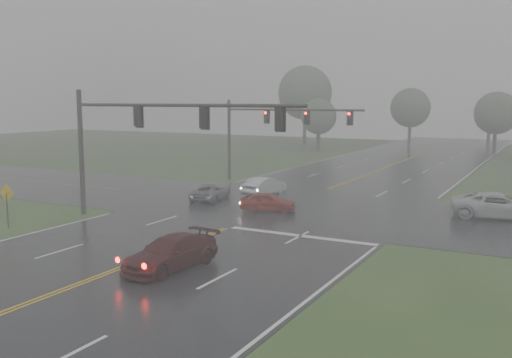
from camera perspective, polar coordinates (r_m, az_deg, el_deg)
The scene contains 17 objects.
ground at distance 22.36m, azimuth -22.50°, elevation -11.72°, with size 180.00×180.00×0.00m, color #2B491F.
main_road at distance 37.75m, azimuth 1.66°, elevation -3.20°, with size 18.00×160.00×0.02m, color black.
cross_street at distance 39.51m, azimuth 2.96°, elevation -2.70°, with size 120.00×14.00×0.02m, color black.
stop_bar at distance 30.93m, azimuth 4.48°, elevation -5.72°, with size 8.50×0.50×0.01m, color silver.
sedan_maroon at distance 25.32m, azimuth -8.50°, elevation -8.89°, with size 1.97×4.86×1.41m, color #360A09.
sedan_red at distance 37.55m, azimuth 1.20°, elevation -3.26°, with size 1.48×3.67×1.25m, color maroon.
sedan_silver at distance 43.99m, azimuth 0.83°, elevation -1.60°, with size 1.46×4.17×1.37m, color silver.
car_grey at distance 41.81m, azimuth -4.54°, elevation -2.13°, with size 1.97×4.27×1.19m, color #585A5F.
pickup_white at distance 38.42m, azimuth 23.07°, elevation -3.64°, with size 2.61×5.66×1.57m, color #BBBDBF.
signal_gantry_near at distance 34.34m, azimuth -11.41°, elevation 4.96°, with size 15.62×0.35×7.91m.
signal_gantry_far at distance 50.17m, azimuth 1.18°, elevation 5.46°, with size 12.83×0.37×7.29m.
sign_diamond_west at distance 35.25m, azimuth -23.65°, elevation -1.78°, with size 1.08×0.13×2.59m.
tree_nw_a at distance 81.90m, azimuth 6.29°, elevation 6.22°, with size 5.07×5.07×7.45m.
tree_ne_a at distance 82.54m, azimuth 22.89°, elevation 6.08°, with size 5.70×5.70×8.37m.
tree_n_mid at distance 93.61m, azimuth 15.18°, elevation 6.88°, with size 6.21×6.21×9.11m.
tree_nw_b at distance 93.14m, azimuth 4.93°, elevation 8.59°, with size 8.67×8.67×12.74m.
tree_n_far at distance 100.15m, azimuth 22.31°, elevation 5.72°, with size 4.59×4.59×6.74m.
Camera 1 is at (16.57, -13.12, 7.30)m, focal length 40.00 mm.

